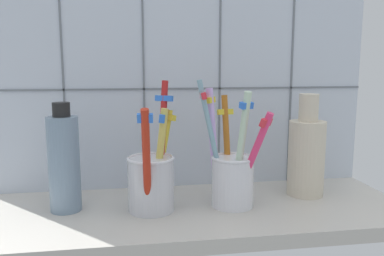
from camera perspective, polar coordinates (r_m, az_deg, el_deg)
The scene contains 6 objects.
counter_slab at distance 59.89cm, azimuth 0.07°, elevation -12.31°, with size 64.00×22.00×2.00cm, color #BCB7AD.
tile_wall_back at distance 67.58cm, azimuth -1.53°, elevation 8.82°, with size 64.00×2.20×45.00cm.
toothbrush_cup_left at distance 57.77cm, azimuth -5.80°, elevation -7.07°, with size 7.52×11.29×18.60cm.
toothbrush_cup_right at distance 59.48cm, azimuth 5.68°, elevation -6.34°, with size 10.06×9.45×18.83cm.
ceramic_vase at distance 66.09cm, azimuth 16.18°, elevation -3.57°, with size 5.78×5.78×16.34cm.
soap_bottle at distance 59.38cm, azimuth -17.97°, elevation -4.67°, with size 4.43×4.43×15.69cm.
Camera 1 is at (-8.68, -55.02, 23.01)cm, focal length 37.01 mm.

